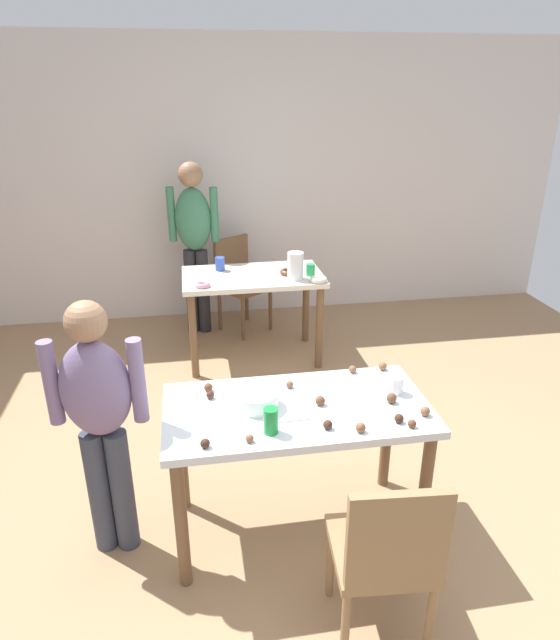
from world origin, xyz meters
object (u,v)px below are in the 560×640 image
dining_table_near (297,425)px  soda_can (271,421)px  dining_table_far (253,288)px  mixing_bowl (256,399)px  chair_far_table (239,278)px  pitcher_far (295,266)px  person_girl_near (99,413)px  person_adult_far (194,234)px  chair_near_table (387,552)px

dining_table_near → soda_can: 0.30m
dining_table_far → mixing_bowl: bearing=-96.3°
soda_can → chair_far_table: bearing=87.4°
soda_can → pitcher_far: bearing=76.1°
person_girl_near → person_adult_far: 2.68m
dining_table_near → pitcher_far: bearing=79.3°
dining_table_far → soda_can: 2.22m
person_girl_near → soda_can: (0.76, -0.23, 0.02)m
person_girl_near → person_adult_far: (0.50, 2.63, 0.16)m
person_girl_near → pitcher_far: size_ratio=6.19×
soda_can → pitcher_far: 2.11m
mixing_bowl → pitcher_far: bearing=73.5°
soda_can → pitcher_far: size_ratio=0.56×
mixing_bowl → soda_can: bearing=-80.8°
person_girl_near → chair_near_table: bearing=-32.7°
dining_table_near → person_adult_far: person_adult_far is taller
chair_near_table → soda_can: soda_can is taller
person_girl_near → pitcher_far: 2.22m
chair_near_table → pitcher_far: (0.13, 2.55, 0.36)m
dining_table_near → pitcher_far: 1.90m
dining_table_near → pitcher_far: size_ratio=5.90×
dining_table_far → pitcher_far: size_ratio=5.23×
person_girl_near → person_adult_far: size_ratio=0.85×
chair_near_table → person_girl_near: size_ratio=0.65×
dining_table_far → chair_near_table: bearing=-85.9°
pitcher_far → person_adult_far: bearing=133.3°
chair_near_table → person_girl_near: 1.39m
person_adult_far → chair_far_table: bearing=2.8°
person_adult_far → dining_table_near: bearing=-81.1°
dining_table_near → chair_far_table: size_ratio=1.46×
chair_far_table → pitcher_far: 0.98m
chair_near_table → chair_far_table: same height
dining_table_far → mixing_bowl: 2.00m
dining_table_near → chair_far_table: bearing=90.5°
mixing_bowl → pitcher_far: size_ratio=0.98×
chair_near_table → mixing_bowl: (-0.42, 0.73, 0.29)m
chair_near_table → soda_can: (-0.38, 0.51, 0.31)m
dining_table_far → person_girl_near: (-0.94, -1.98, 0.15)m
soda_can → pitcher_far: pitcher_far is taller
chair_near_table → chair_far_table: size_ratio=1.00×
dining_table_far → mixing_bowl: (-0.22, -1.98, 0.16)m
dining_table_near → person_adult_far: 2.71m
dining_table_far → chair_far_table: (-0.05, 0.67, -0.14)m
chair_near_table → mixing_bowl: 0.89m
dining_table_near → dining_table_far: bearing=89.2°
dining_table_near → dining_table_far: 2.01m
person_adult_far → soda_can: size_ratio=12.85×
mixing_bowl → chair_far_table: bearing=86.4°
chair_near_table → person_girl_near: person_girl_near is taller
dining_table_near → chair_far_table: (-0.03, 2.68, -0.14)m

